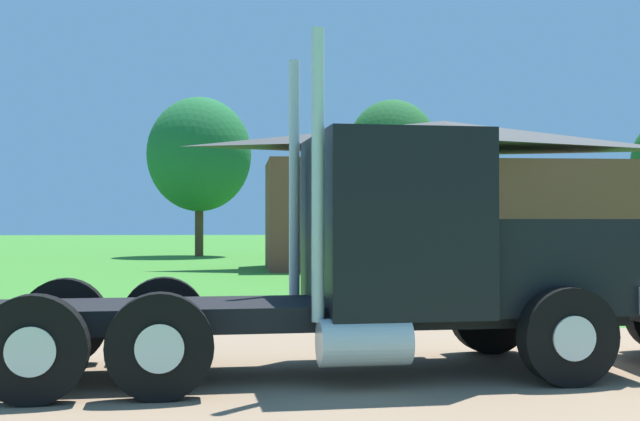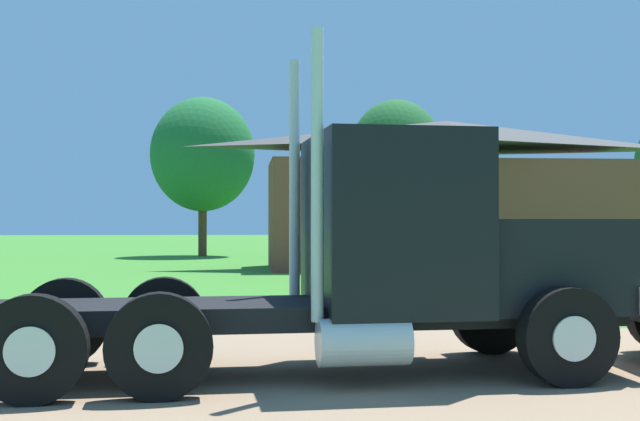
{
  "view_description": "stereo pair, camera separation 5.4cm",
  "coord_description": "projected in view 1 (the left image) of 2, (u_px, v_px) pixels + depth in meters",
  "views": [
    {
      "loc": [
        -4.33,
        -10.66,
        1.84
      ],
      "look_at": [
        -3.56,
        -0.16,
        1.97
      ],
      "focal_mm": 47.59,
      "sensor_mm": 36.0,
      "label": 1
    },
    {
      "loc": [
        -4.28,
        -10.66,
        1.84
      ],
      "look_at": [
        -3.56,
        -0.16,
        1.97
      ],
      "focal_mm": 47.59,
      "sensor_mm": 36.0,
      "label": 2
    }
  ],
  "objects": [
    {
      "name": "ground_plane",
      "position": [
        594.0,
        364.0,
        10.92
      ],
      "size": [
        200.0,
        200.0,
        0.0
      ],
      "primitive_type": "plane",
      "color": "#3A7C2A"
    },
    {
      "name": "dirt_track",
      "position": [
        594.0,
        363.0,
        10.92
      ],
      "size": [
        120.0,
        6.92,
        0.01
      ],
      "primitive_type": "cube",
      "color": "#92765A",
      "rests_on": "ground_plane"
    },
    {
      "name": "truck_foreground_white",
      "position": [
        390.0,
        260.0,
        10.32
      ],
      "size": [
        7.98,
        3.32,
        3.95
      ],
      "color": "black",
      "rests_on": "ground_plane"
    },
    {
      "name": "visitor_far_side",
      "position": [
        347.0,
        263.0,
        16.9
      ],
      "size": [
        0.59,
        0.37,
        1.83
      ],
      "color": "#264C8C",
      "rests_on": "ground_plane"
    },
    {
      "name": "shed_building",
      "position": [
        443.0,
        197.0,
        33.08
      ],
      "size": [
        14.54,
        5.77,
        5.76
      ],
      "color": "brown",
      "rests_on": "ground_plane"
    },
    {
      "name": "tree_mid",
      "position": [
        199.0,
        154.0,
        43.94
      ],
      "size": [
        5.39,
        5.39,
        8.26
      ],
      "color": "#513823",
      "rests_on": "ground_plane"
    },
    {
      "name": "tree_right",
      "position": [
        393.0,
        150.0,
        49.99
      ],
      "size": [
        5.33,
        5.33,
        8.99
      ],
      "color": "#513823",
      "rests_on": "ground_plane"
    }
  ]
}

